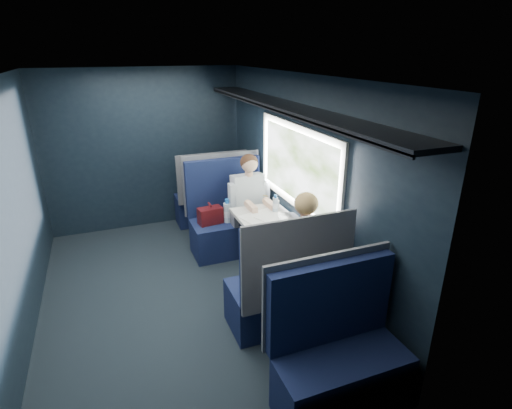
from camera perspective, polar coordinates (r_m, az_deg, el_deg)
name	(u,v)px	position (r m, az deg, el deg)	size (l,w,h in m)	color
ground	(180,296)	(4.56, -10.87, -12.78)	(2.80, 4.20, 0.01)	black
room_shell	(171,166)	(3.94, -12.03, 5.46)	(3.00, 4.40, 2.40)	black
table	(267,227)	(4.48, 1.58, -3.19)	(0.62, 1.00, 0.74)	#54565E
seat_bay_near	(228,220)	(5.27, -4.04, -2.22)	(1.04, 0.62, 1.26)	black
seat_bay_far	(285,290)	(3.84, 4.14, -12.08)	(1.04, 0.62, 1.26)	black
seat_row_front	(210,198)	(6.10, -6.58, 0.96)	(1.04, 0.51, 1.16)	black
seat_row_back	(338,356)	(3.21, 11.62, -20.46)	(1.04, 0.51, 1.16)	black
man	(251,201)	(5.08, -0.76, 0.55)	(0.53, 0.56, 1.32)	black
woman	(302,248)	(3.91, 6.56, -6.19)	(0.53, 0.56, 1.32)	black
papers	(274,221)	(4.42, 2.60, -2.42)	(0.49, 0.71, 0.01)	white
laptop	(294,213)	(4.51, 5.40, -1.17)	(0.32, 0.37, 0.23)	silver
bottle_small	(275,204)	(4.66, 2.79, 0.04)	(0.06, 0.06, 0.21)	silver
cup	(276,204)	(4.80, 2.92, 0.11)	(0.07, 0.07, 0.09)	white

